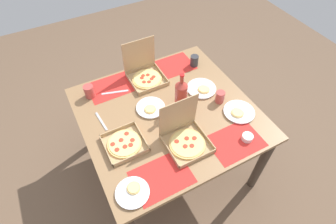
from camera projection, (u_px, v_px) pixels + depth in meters
ground_plane at (168, 163)px, 2.54m from camera, size 6.00×6.00×0.00m
dining_table at (168, 121)px, 2.06m from camera, size 1.24×1.19×0.75m
placemat_near_left at (162, 177)px, 1.63m from camera, size 0.36×0.26×0.00m
placemat_near_right at (235, 142)px, 1.80m from camera, size 0.36×0.26×0.00m
placemat_far_left at (111, 87)px, 2.15m from camera, size 0.36×0.26×0.00m
placemat_far_right at (172, 66)px, 2.32m from camera, size 0.36×0.26×0.00m
pizza_box_corner_left at (185, 137)px, 1.77m from camera, size 0.28×0.28×0.31m
pizza_box_center at (145, 74)px, 2.18m from camera, size 0.28×0.28×0.31m
pizza_box_corner_right at (125, 144)px, 1.78m from camera, size 0.26×0.26×0.04m
plate_far_left at (202, 89)px, 2.12m from camera, size 0.23×0.23×0.03m
plate_near_left at (151, 108)px, 1.99m from camera, size 0.22×0.22×0.03m
plate_middle at (133, 192)px, 1.56m from camera, size 0.20×0.20×0.03m
plate_far_right at (239, 112)px, 1.96m from camera, size 0.23×0.23×0.03m
soda_bottle at (181, 95)px, 1.91m from camera, size 0.09×0.09×0.32m
cup_dark at (220, 97)px, 2.01m from camera, size 0.07×0.07×0.09m
cup_clear_right at (194, 61)px, 2.29m from camera, size 0.07×0.07×0.10m
cup_spare at (89, 91)px, 2.04m from camera, size 0.08×0.08×0.10m
condiment_bowl at (247, 137)px, 1.80m from camera, size 0.07×0.07×0.04m
fork_by_far_left at (101, 121)px, 1.92m from camera, size 0.03×0.19×0.00m
knife_by_near_right at (115, 92)px, 2.11m from camera, size 0.21×0.08×0.00m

